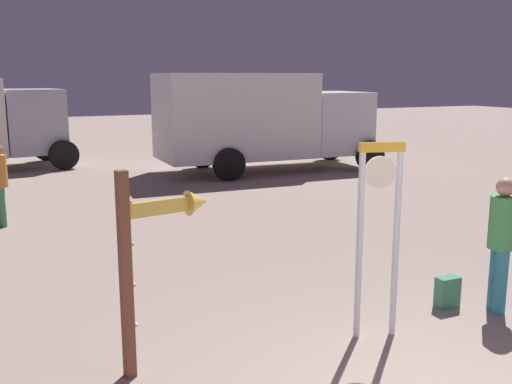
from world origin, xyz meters
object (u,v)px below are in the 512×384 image
Objects in this scene: standing_clock at (379,221)px; backpack at (447,292)px; person_near_clock at (501,238)px; person_distant at (0,181)px; box_truck_near at (260,118)px; arrow_sign at (157,240)px.

standing_clock reaches higher than backpack.
person_near_clock is 1.05× the size of person_distant.
box_truck_near reaches higher than person_near_clock.
box_truck_near is (7.35, 4.03, 0.70)m from person_distant.
person_distant is at bearing 126.14° from backpack.
standing_clock reaches higher than person_near_clock.
person_distant is (-1.23, 6.68, -0.42)m from arrow_sign.
person_distant is at bearing 100.39° from arrow_sign.
backpack is at bearing 12.48° from standing_clock.
arrow_sign is 12.34m from box_truck_near.
person_near_clock is 0.25× the size of box_truck_near.
box_truck_near is (6.12, 10.71, 0.28)m from arrow_sign.
person_near_clock reaches higher than backpack.
person_near_clock is 0.94m from backpack.
backpack is at bearing 141.52° from person_near_clock.
person_near_clock reaches higher than person_distant.
box_truck_near is at bearing 60.25° from arrow_sign.
person_distant is (-3.58, 6.98, -0.42)m from standing_clock.
person_distant reaches higher than backpack.
box_truck_near is (2.01, 11.07, 0.66)m from person_near_clock.
standing_clock is at bearing -7.03° from arrow_sign.
box_truck_near is at bearing 79.70° from person_near_clock.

